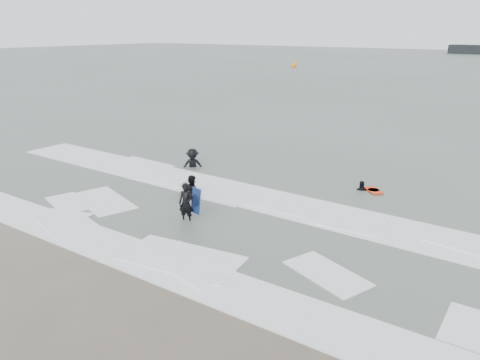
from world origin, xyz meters
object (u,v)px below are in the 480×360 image
Objects in this scene: surfer_centre at (187,222)px; surfer_right_near at (362,191)px; surfer_breaker at (193,168)px; surfer_wading at (192,198)px; buoy at (294,65)px.

surfer_centre is 0.96× the size of surfer_right_near.
surfer_centre is 7.09m from surfer_breaker.
surfer_breaker is at bearing -32.86° from surfer_wading.
buoy reaches higher than surfer_centre.
surfer_wading reaches higher than surfer_centre.
surfer_right_near is at bearing -31.16° from surfer_breaker.
surfer_centre is at bearing 38.57° from surfer_right_near.
surfer_wading is at bearing -91.65° from surfer_breaker.
surfer_breaker is at bearing 109.87° from surfer_centre.
buoy reaches higher than surfer_wading.
surfer_right_near is 0.98× the size of buoy.
surfer_centre is 8.23m from surfer_right_near.
surfer_centre is at bearing -64.20° from buoy.
surfer_centre is 0.81× the size of surfer_breaker.
surfer_wading is 0.97× the size of buoy.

